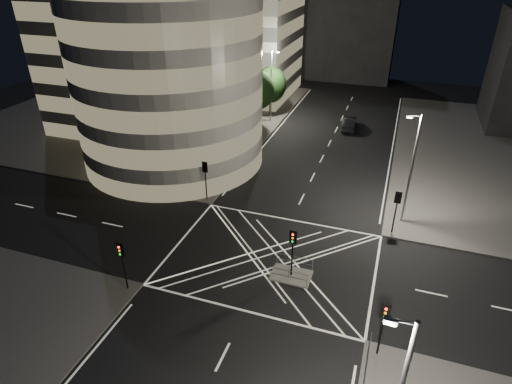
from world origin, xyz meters
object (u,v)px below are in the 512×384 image
at_px(central_island, 291,275).
at_px(sedan, 349,123).
at_px(traffic_signal_fr, 397,205).
at_px(traffic_signal_nr, 384,320).
at_px(street_lamp_left_far, 272,84).
at_px(traffic_signal_island, 293,245).
at_px(street_lamp_left_near, 220,128).
at_px(traffic_signal_nl, 122,258).
at_px(street_lamp_right_far, 411,167).
at_px(traffic_signal_fl, 205,174).

bearing_deg(central_island, sedan, 90.88).
bearing_deg(traffic_signal_fr, central_island, -129.33).
distance_m(traffic_signal_nr, street_lamp_left_far, 41.15).
bearing_deg(sedan, traffic_signal_fr, 101.80).
xyz_separation_m(traffic_signal_island, street_lamp_left_far, (-11.44, 31.50, 2.63)).
bearing_deg(traffic_signal_island, street_lamp_left_far, 109.95).
distance_m(street_lamp_left_near, street_lamp_left_far, 18.00).
bearing_deg(traffic_signal_nl, street_lamp_left_far, 90.99).
relative_size(traffic_signal_nr, sedan, 0.79).
bearing_deg(traffic_signal_island, street_lamp_right_far, 54.70).
bearing_deg(street_lamp_left_near, traffic_signal_fl, -83.03).
xyz_separation_m(street_lamp_left_far, sedan, (10.94, 0.97, -4.70)).
bearing_deg(traffic_signal_island, traffic_signal_nl, -153.86).
distance_m(traffic_signal_fr, street_lamp_left_near, 19.14).
bearing_deg(street_lamp_left_far, traffic_signal_fl, -88.43).
bearing_deg(central_island, traffic_signal_nr, -37.93).
relative_size(traffic_signal_fr, street_lamp_left_far, 0.40).
bearing_deg(street_lamp_right_far, sedan, 109.86).
height_order(traffic_signal_nl, street_lamp_right_far, street_lamp_right_far).
relative_size(traffic_signal_fr, traffic_signal_island, 1.00).
bearing_deg(street_lamp_left_far, traffic_signal_nr, -63.64).
bearing_deg(street_lamp_left_far, traffic_signal_fr, -51.83).
xyz_separation_m(street_lamp_right_far, sedan, (-7.94, 21.97, -4.70)).
relative_size(traffic_signal_fl, traffic_signal_island, 1.00).
relative_size(traffic_signal_fr, street_lamp_right_far, 0.40).
bearing_deg(street_lamp_right_far, traffic_signal_nl, -139.09).
relative_size(traffic_signal_nl, street_lamp_right_far, 0.40).
bearing_deg(central_island, traffic_signal_fr, 50.67).
bearing_deg(traffic_signal_nl, street_lamp_right_far, 40.91).
height_order(traffic_signal_nr, sedan, traffic_signal_nr).
distance_m(traffic_signal_fl, street_lamp_right_far, 18.55).
bearing_deg(traffic_signal_fr, sedan, 106.81).
relative_size(traffic_signal_fl, street_lamp_left_near, 0.40).
height_order(central_island, street_lamp_left_far, street_lamp_left_far).
relative_size(central_island, traffic_signal_fr, 0.75).
xyz_separation_m(traffic_signal_nr, traffic_signal_island, (-6.80, 5.30, 0.00)).
xyz_separation_m(traffic_signal_nl, traffic_signal_island, (10.80, 5.30, 0.00)).
bearing_deg(traffic_signal_nl, traffic_signal_nr, 0.00).
bearing_deg(traffic_signal_nl, street_lamp_left_near, 91.94).
xyz_separation_m(street_lamp_left_near, sedan, (10.94, 18.97, -4.70)).
distance_m(traffic_signal_fr, traffic_signal_nr, 13.60).
distance_m(central_island, street_lamp_right_far, 13.98).
relative_size(traffic_signal_nl, street_lamp_left_far, 0.40).
relative_size(street_lamp_left_far, street_lamp_right_far, 1.00).
xyz_separation_m(traffic_signal_fl, traffic_signal_nr, (17.60, -13.60, 0.00)).
bearing_deg(street_lamp_left_near, central_island, -49.73).
xyz_separation_m(traffic_signal_fr, traffic_signal_island, (-6.80, -8.30, 0.00)).
xyz_separation_m(central_island, street_lamp_left_near, (-11.44, 13.50, 5.47)).
distance_m(traffic_signal_island, street_lamp_left_far, 33.61).
height_order(traffic_signal_fl, street_lamp_left_far, street_lamp_left_far).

